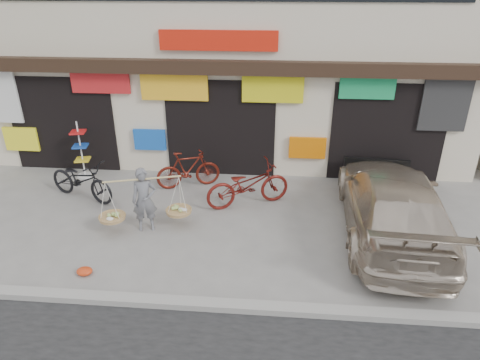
# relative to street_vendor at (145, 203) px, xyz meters

# --- Properties ---
(ground) EXTENTS (70.00, 70.00, 0.00)m
(ground) POSITION_rel_street_vendor_xyz_m (1.30, -0.39, -0.67)
(ground) COLOR gray
(ground) RESTS_ON ground
(kerb) EXTENTS (70.00, 0.25, 0.12)m
(kerb) POSITION_rel_street_vendor_xyz_m (1.30, -2.39, -0.61)
(kerb) COLOR gray
(kerb) RESTS_ON ground
(shophouse_block) EXTENTS (14.00, 6.32, 7.00)m
(shophouse_block) POSITION_rel_street_vendor_xyz_m (1.30, 6.03, 2.77)
(shophouse_block) COLOR beige
(shophouse_block) RESTS_ON ground
(street_vendor) EXTENTS (1.96, 0.96, 1.48)m
(street_vendor) POSITION_rel_street_vendor_xyz_m (0.00, 0.00, 0.00)
(street_vendor) COLOR slate
(street_vendor) RESTS_ON ground
(bike_0) EXTENTS (2.10, 1.39, 1.04)m
(bike_0) POSITION_rel_street_vendor_xyz_m (-2.03, 1.30, -0.15)
(bike_0) COLOR black
(bike_0) RESTS_ON ground
(bike_1) EXTENTS (1.76, 1.05, 1.02)m
(bike_1) POSITION_rel_street_vendor_xyz_m (0.53, 2.18, -0.16)
(bike_1) COLOR #5C190F
(bike_1) RESTS_ON ground
(bike_2) EXTENTS (2.23, 1.52, 1.11)m
(bike_2) POSITION_rel_street_vendor_xyz_m (2.18, 1.31, -0.12)
(bike_2) COLOR #59140F
(bike_2) RESTS_ON ground
(suv) EXTENTS (2.36, 5.15, 1.46)m
(suv) POSITION_rel_street_vendor_xyz_m (5.38, 0.35, 0.06)
(suv) COLOR #C2B19C
(suv) RESTS_ON ground
(display_rack) EXTENTS (0.45, 0.45, 1.63)m
(display_rack) POSITION_rel_street_vendor_xyz_m (-2.55, 2.60, -0.02)
(display_rack) COLOR silver
(display_rack) RESTS_ON ground
(red_bag) EXTENTS (0.31, 0.25, 0.14)m
(red_bag) POSITION_rel_street_vendor_xyz_m (-0.74, -1.70, -0.60)
(red_bag) COLOR red
(red_bag) RESTS_ON ground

